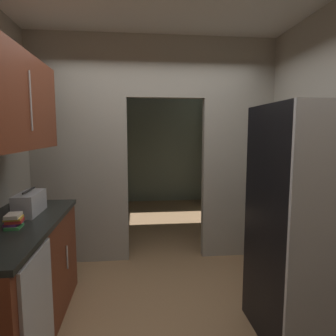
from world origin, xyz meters
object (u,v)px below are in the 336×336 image
Objects in this scene: refrigerator at (308,225)px; boombox at (29,203)px; dishwasher at (39,317)px; book_stack at (14,221)px.

boombox is at bearing 166.77° from refrigerator.
dishwasher is 5.40× the size of book_stack.
book_stack is (-0.26, 0.36, 0.55)m from dishwasher.
boombox is (-0.28, 0.75, 0.59)m from dishwasher.
book_stack is at bearing -87.23° from boombox.
dishwasher is at bearing -69.32° from boombox.
book_stack is at bearing 176.32° from refrigerator.
book_stack is at bearing 126.18° from dishwasher.
refrigerator is 2.04m from dishwasher.
book_stack is (0.02, -0.39, -0.04)m from boombox.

